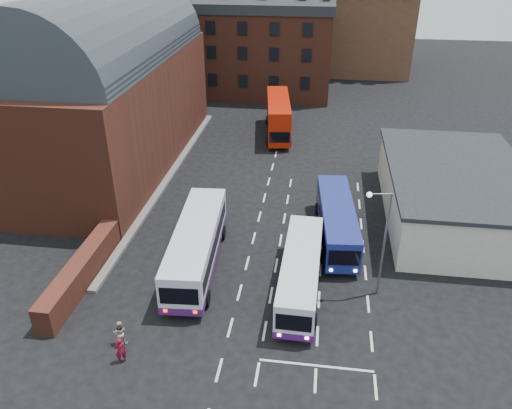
# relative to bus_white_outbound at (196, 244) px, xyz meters

# --- Properties ---
(ground) EXTENTS (180.00, 180.00, 0.00)m
(ground) POSITION_rel_bus_white_outbound_xyz_m (3.29, -4.83, -1.81)
(ground) COLOR black
(railway_station) EXTENTS (12.00, 28.00, 16.00)m
(railway_station) POSITION_rel_bus_white_outbound_xyz_m (-12.21, 16.17, 5.83)
(railway_station) COLOR #602B1E
(railway_station) RESTS_ON ground
(forecourt_wall) EXTENTS (1.20, 10.00, 1.80)m
(forecourt_wall) POSITION_rel_bus_white_outbound_xyz_m (-6.91, -2.83, -0.91)
(forecourt_wall) COLOR #602B1E
(forecourt_wall) RESTS_ON ground
(cream_building) EXTENTS (10.40, 16.40, 4.25)m
(cream_building) POSITION_rel_bus_white_outbound_xyz_m (18.29, 9.17, 0.35)
(cream_building) COLOR beige
(cream_building) RESTS_ON ground
(brick_terrace) EXTENTS (22.00, 10.00, 11.00)m
(brick_terrace) POSITION_rel_bus_white_outbound_xyz_m (-2.71, 41.17, 3.69)
(brick_terrace) COLOR brown
(brick_terrace) RESTS_ON ground
(castle_keep) EXTENTS (22.00, 22.00, 12.00)m
(castle_keep) POSITION_rel_bus_white_outbound_xyz_m (9.29, 61.17, 4.19)
(castle_keep) COLOR brown
(castle_keep) RESTS_ON ground
(bus_white_outbound) EXTENTS (3.42, 11.38, 3.06)m
(bus_white_outbound) POSITION_rel_bus_white_outbound_xyz_m (0.00, 0.00, 0.00)
(bus_white_outbound) COLOR silver
(bus_white_outbound) RESTS_ON ground
(bus_white_inbound) EXTENTS (2.61, 9.80, 2.66)m
(bus_white_inbound) POSITION_rel_bus_white_outbound_xyz_m (7.05, -1.73, -0.24)
(bus_white_inbound) COLOR silver
(bus_white_inbound) RESTS_ON ground
(bus_blue) EXTENTS (3.23, 10.28, 2.76)m
(bus_blue) POSITION_rel_bus_white_outbound_xyz_m (9.29, 4.81, -0.18)
(bus_blue) COLOR navy
(bus_blue) RESTS_ON ground
(bus_red_double) EXTENTS (3.62, 10.43, 4.09)m
(bus_red_double) POSITION_rel_bus_white_outbound_xyz_m (2.93, 25.47, 0.36)
(bus_red_double) COLOR red
(bus_red_double) RESTS_ON ground
(street_lamp) EXTENTS (1.46, 0.39, 7.18)m
(street_lamp) POSITION_rel_bus_white_outbound_xyz_m (11.64, -1.34, 2.52)
(street_lamp) COLOR slate
(street_lamp) RESTS_ON ground
(pedestrian_red) EXTENTS (0.70, 0.65, 1.60)m
(pedestrian_red) POSITION_rel_bus_white_outbound_xyz_m (-1.93, -8.94, -1.01)
(pedestrian_red) COLOR maroon
(pedestrian_red) RESTS_ON ground
(pedestrian_beige) EXTENTS (0.80, 0.66, 1.51)m
(pedestrian_beige) POSITION_rel_bus_white_outbound_xyz_m (-2.46, -7.65, -1.06)
(pedestrian_beige) COLOR tan
(pedestrian_beige) RESTS_ON ground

